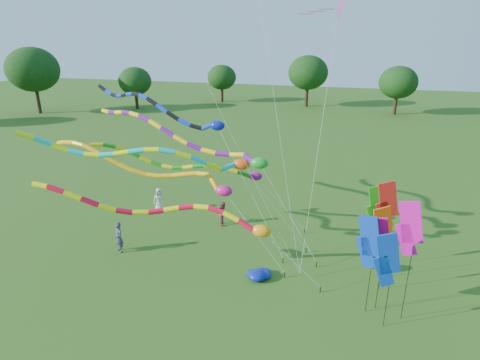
% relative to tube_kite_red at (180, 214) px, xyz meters
% --- Properties ---
extents(ground, '(160.00, 160.00, 0.00)m').
position_rel_tube_kite_red_xyz_m(ground, '(3.10, -2.25, -3.76)').
color(ground, '#2A5717').
rests_on(ground, ground).
extents(tree_ring, '(118.52, 117.69, 9.62)m').
position_rel_tube_kite_red_xyz_m(tree_ring, '(7.73, -6.12, 1.64)').
color(tree_ring, '#382314').
rests_on(tree_ring, ground).
extents(tube_kite_red, '(13.11, 2.52, 5.81)m').
position_rel_tube_kite_red_xyz_m(tube_kite_red, '(0.00, 0.00, 0.00)').
color(tube_kite_red, black).
rests_on(tube_kite_red, ground).
extents(tube_kite_orange, '(13.26, 1.32, 6.67)m').
position_rel_tube_kite_red_xyz_m(tube_kite_orange, '(-2.10, 2.41, 1.12)').
color(tube_kite_orange, black).
rests_on(tube_kite_orange, ground).
extents(tube_kite_purple, '(15.20, 5.20, 7.71)m').
position_rel_tube_kite_red_xyz_m(tube_kite_purple, '(-1.63, 5.54, 2.11)').
color(tube_kite_purple, black).
rests_on(tube_kite_purple, ground).
extents(tube_kite_blue, '(13.33, 5.08, 9.00)m').
position_rel_tube_kite_red_xyz_m(tube_kite_blue, '(-3.05, 5.46, 3.78)').
color(tube_kite_blue, black).
rests_on(tube_kite_blue, ground).
extents(tube_kite_cyan, '(13.15, 5.22, 7.94)m').
position_rel_tube_kite_red_xyz_m(tube_kite_cyan, '(-1.33, 1.41, 2.28)').
color(tube_kite_cyan, black).
rests_on(tube_kite_cyan, ground).
extents(tube_kite_green, '(12.23, 2.92, 6.24)m').
position_rel_tube_kite_red_xyz_m(tube_kite_green, '(-1.15, 5.29, 0.57)').
color(tube_kite_green, black).
rests_on(tube_kite_green, ground).
extents(delta_kite_high_c, '(3.04, 7.68, 14.51)m').
position_rel_tube_kite_red_xyz_m(delta_kite_high_c, '(6.23, 8.55, 9.33)').
color(delta_kite_high_c, black).
rests_on(delta_kite_high_c, ground).
extents(banner_pole_red, '(1.13, 0.42, 5.28)m').
position_rel_tube_kite_red_xyz_m(banner_pole_red, '(9.41, 2.93, 0.25)').
color(banner_pole_red, black).
rests_on(banner_pole_red, ground).
extents(banner_pole_magenta_a, '(1.16, 0.12, 4.55)m').
position_rel_tube_kite_red_xyz_m(banner_pole_magenta_a, '(8.98, 0.39, -0.48)').
color(banner_pole_magenta_a, black).
rests_on(banner_pole_magenta_a, ground).
extents(banner_pole_green, '(1.13, 0.42, 4.70)m').
position_rel_tube_kite_red_xyz_m(banner_pole_green, '(9.07, 3.88, -0.33)').
color(banner_pole_green, black).
rests_on(banner_pole_green, ground).
extents(banner_pole_blue_a, '(1.11, 0.51, 4.69)m').
position_rel_tube_kite_red_xyz_m(banner_pole_blue_a, '(8.56, 0.12, -0.34)').
color(banner_pole_blue_a, black).
rests_on(banner_pole_blue_a, ground).
extents(banner_pole_blue_b, '(1.15, 0.34, 4.48)m').
position_rel_tube_kite_red_xyz_m(banner_pole_blue_b, '(9.26, -0.83, -0.54)').
color(banner_pole_blue_b, black).
rests_on(banner_pole_blue_b, ground).
extents(banner_pole_orange, '(1.10, 0.53, 4.47)m').
position_rel_tube_kite_red_xyz_m(banner_pole_orange, '(9.22, 1.78, -0.55)').
color(banner_pole_orange, black).
rests_on(banner_pole_orange, ground).
extents(banner_pole_magenta_b, '(1.15, 0.31, 5.59)m').
position_rel_tube_kite_red_xyz_m(banner_pole_magenta_b, '(10.04, -0.02, 0.55)').
color(banner_pole_magenta_b, black).
rests_on(banner_pole_magenta_b, ground).
extents(blue_nylon_heap, '(1.49, 1.58, 0.46)m').
position_rel_tube_kite_red_xyz_m(blue_nylon_heap, '(3.45, 1.50, -3.58)').
color(blue_nylon_heap, '#0B2197').
rests_on(blue_nylon_heap, ground).
extents(person_a, '(0.97, 0.88, 1.66)m').
position_rel_tube_kite_red_xyz_m(person_a, '(-4.90, 7.48, -2.93)').
color(person_a, beige).
rests_on(person_a, ground).
extents(person_b, '(0.80, 0.74, 1.82)m').
position_rel_tube_kite_red_xyz_m(person_b, '(-4.63, 1.78, -2.85)').
color(person_b, '#3F4258').
rests_on(person_b, ground).
extents(person_c, '(0.86, 0.93, 1.54)m').
position_rel_tube_kite_red_xyz_m(person_c, '(0.02, 6.65, -2.99)').
color(person_c, '#953642').
rests_on(person_c, ground).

